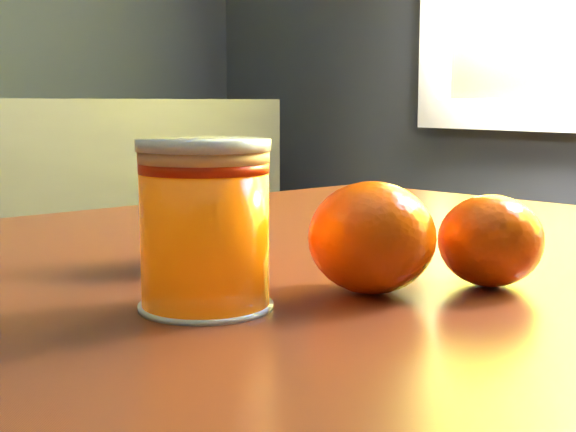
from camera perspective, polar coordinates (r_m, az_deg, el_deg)
table at (r=0.57m, az=-4.19°, el=-13.98°), size 1.14×0.89×0.78m
juice_glass at (r=0.44m, az=-5.94°, el=-0.70°), size 0.07×0.07×0.09m
orange_front at (r=0.48m, az=5.97°, el=-1.53°), size 0.10×0.10×0.07m
orange_back at (r=0.56m, az=-6.93°, el=-0.41°), size 0.09×0.09×0.06m
orange_extra at (r=0.51m, az=14.21°, el=-1.71°), size 0.07×0.07×0.06m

